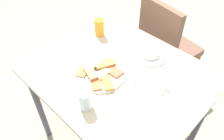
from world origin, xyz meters
The scene contains 10 objects.
ground_plane centered at (0.00, 0.00, 0.00)m, with size 6.00×6.00×0.00m, color gray.
dining_table centered at (0.00, 0.00, 0.68)m, with size 1.01×0.87×0.77m.
dining_chair centered at (-0.12, 0.69, 0.54)m, with size 0.49×0.49×0.94m.
pide_platter centered at (-0.07, -0.10, 0.78)m, with size 0.29×0.29×0.04m.
salad_plate_greens centered at (0.04, 0.24, 0.79)m, with size 0.20×0.20×0.06m.
soda_can centered at (-0.37, 0.18, 0.83)m, with size 0.07×0.07×0.12m, color orange.
drinking_glass centered at (0.05, -0.30, 0.82)m, with size 0.07×0.07×0.11m, color silver.
paper_napkin centered at (0.20, 0.04, 0.77)m, with size 0.14×0.14×0.00m, color white.
fork centered at (0.20, 0.03, 0.77)m, with size 0.19×0.02×0.01m, color silver.
spoon centered at (0.20, 0.06, 0.77)m, with size 0.19×0.02×0.01m, color silver.
Camera 1 is at (0.64, -0.71, 1.71)m, focal length 36.28 mm.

